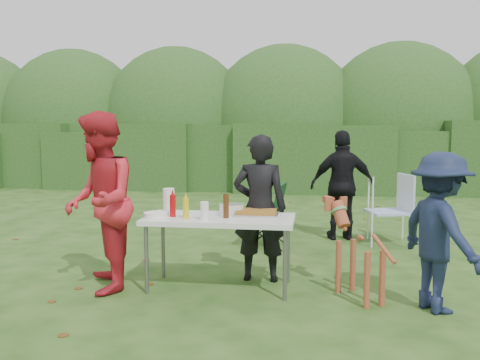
# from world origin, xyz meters

# --- Properties ---
(ground) EXTENTS (80.00, 80.00, 0.00)m
(ground) POSITION_xyz_m (0.00, 0.00, 0.00)
(ground) COLOR #1E4211
(hedge_row) EXTENTS (22.00, 1.40, 1.70)m
(hedge_row) POSITION_xyz_m (0.00, 8.00, 0.85)
(hedge_row) COLOR #23471C
(hedge_row) RESTS_ON ground
(shrub_backdrop) EXTENTS (20.00, 2.60, 3.20)m
(shrub_backdrop) POSITION_xyz_m (0.00, 9.60, 1.60)
(shrub_backdrop) COLOR #3D6628
(shrub_backdrop) RESTS_ON ground
(folding_table) EXTENTS (1.50, 0.70, 0.74)m
(folding_table) POSITION_xyz_m (-0.07, -0.12, 0.69)
(folding_table) COLOR silver
(folding_table) RESTS_ON ground
(person_cook) EXTENTS (0.57, 0.38, 1.57)m
(person_cook) POSITION_xyz_m (0.30, 0.22, 0.78)
(person_cook) COLOR black
(person_cook) RESTS_ON ground
(person_red_jacket) EXTENTS (0.97, 1.07, 1.80)m
(person_red_jacket) POSITION_xyz_m (-1.24, -0.35, 0.90)
(person_red_jacket) COLOR red
(person_red_jacket) RESTS_ON ground
(person_black_puffy) EXTENTS (0.99, 0.53, 1.60)m
(person_black_puffy) POSITION_xyz_m (1.29, 2.39, 0.80)
(person_black_puffy) COLOR black
(person_black_puffy) RESTS_ON ground
(child) EXTENTS (0.88, 1.06, 1.43)m
(child) POSITION_xyz_m (1.98, -0.46, 0.71)
(child) COLOR #16203D
(child) RESTS_ON ground
(dog) EXTENTS (0.80, 1.02, 0.91)m
(dog) POSITION_xyz_m (1.31, -0.25, 0.45)
(dog) COLOR #9B482B
(dog) RESTS_ON ground
(camping_chair) EXTENTS (0.62, 0.62, 0.89)m
(camping_chair) POSITION_xyz_m (0.20, 1.78, 0.45)
(camping_chair) COLOR #123718
(camping_chair) RESTS_ON ground
(lawn_chair) EXTENTS (0.72, 0.72, 0.99)m
(lawn_chair) POSITION_xyz_m (1.91, 2.19, 0.50)
(lawn_chair) COLOR #507DCB
(lawn_chair) RESTS_ON ground
(food_tray) EXTENTS (0.45, 0.30, 0.02)m
(food_tray) POSITION_xyz_m (0.29, 0.02, 0.75)
(food_tray) COLOR #B7B7BA
(food_tray) RESTS_ON folding_table
(focaccia_bread) EXTENTS (0.40, 0.26, 0.04)m
(focaccia_bread) POSITION_xyz_m (0.29, 0.02, 0.78)
(focaccia_bread) COLOR #986421
(focaccia_bread) RESTS_ON food_tray
(mustard_bottle) EXTENTS (0.06, 0.06, 0.20)m
(mustard_bottle) POSITION_xyz_m (-0.38, -0.25, 0.84)
(mustard_bottle) COLOR gold
(mustard_bottle) RESTS_ON folding_table
(ketchup_bottle) EXTENTS (0.06, 0.06, 0.22)m
(ketchup_bottle) POSITION_xyz_m (-0.54, -0.18, 0.85)
(ketchup_bottle) COLOR #9F090B
(ketchup_bottle) RESTS_ON folding_table
(beer_bottle) EXTENTS (0.06, 0.06, 0.24)m
(beer_bottle) POSITION_xyz_m (0.01, -0.17, 0.86)
(beer_bottle) COLOR #47230F
(beer_bottle) RESTS_ON folding_table
(paper_towel_roll) EXTENTS (0.12, 0.12, 0.26)m
(paper_towel_roll) POSITION_xyz_m (-0.65, 0.04, 0.87)
(paper_towel_roll) COLOR white
(paper_towel_roll) RESTS_ON folding_table
(cup_stack) EXTENTS (0.08, 0.08, 0.18)m
(cup_stack) POSITION_xyz_m (-0.18, -0.32, 0.83)
(cup_stack) COLOR white
(cup_stack) RESTS_ON folding_table
(pasta_bowl) EXTENTS (0.26, 0.26, 0.10)m
(pasta_bowl) POSITION_xyz_m (0.02, 0.08, 0.79)
(pasta_bowl) COLOR silver
(pasta_bowl) RESTS_ON folding_table
(plate_stack) EXTENTS (0.24, 0.24, 0.05)m
(plate_stack) POSITION_xyz_m (-0.70, -0.23, 0.77)
(plate_stack) COLOR white
(plate_stack) RESTS_ON folding_table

